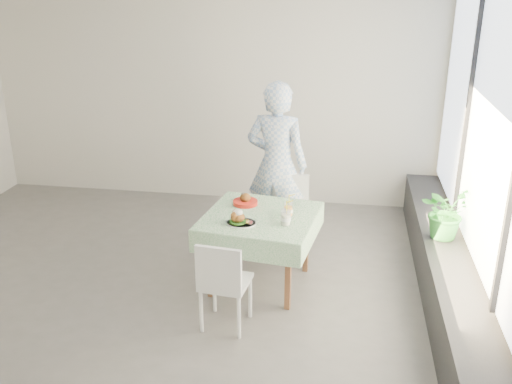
% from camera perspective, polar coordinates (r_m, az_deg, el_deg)
% --- Properties ---
extents(floor, '(6.00, 6.00, 0.00)m').
position_cam_1_polar(floor, '(5.88, -9.97, -9.05)').
color(floor, '#585553').
rests_on(floor, ground).
extents(wall_back, '(6.00, 0.02, 2.80)m').
position_cam_1_polar(wall_back, '(7.66, -4.55, 9.45)').
color(wall_back, beige).
rests_on(wall_back, ground).
extents(wall_right, '(0.02, 5.00, 2.80)m').
position_cam_1_polar(wall_right, '(5.16, 22.28, 2.34)').
color(wall_right, beige).
rests_on(wall_right, ground).
extents(window_pane, '(0.01, 4.80, 2.18)m').
position_cam_1_polar(window_pane, '(5.08, 22.33, 5.04)').
color(window_pane, '#D1E0F9').
rests_on(window_pane, ground).
extents(window_ledge, '(0.40, 4.80, 0.50)m').
position_cam_1_polar(window_ledge, '(5.56, 18.64, -8.82)').
color(window_ledge, black).
rests_on(window_ledge, ground).
extents(cafe_table, '(1.17, 1.17, 0.74)m').
position_cam_1_polar(cafe_table, '(5.60, 0.42, -4.97)').
color(cafe_table, brown).
rests_on(cafe_table, ground).
extents(chair_far, '(0.44, 0.44, 0.86)m').
position_cam_1_polar(chair_far, '(6.33, 3.37, -3.81)').
color(chair_far, white).
rests_on(chair_far, ground).
extents(chair_near, '(0.44, 0.44, 0.84)m').
position_cam_1_polar(chair_near, '(5.06, -3.07, -10.69)').
color(chair_near, white).
rests_on(chair_near, ground).
extents(diner, '(0.74, 0.54, 1.88)m').
position_cam_1_polar(diner, '(6.32, 2.09, 2.72)').
color(diner, '#87AAD9').
rests_on(diner, ground).
extents(main_dish, '(0.28, 0.28, 0.14)m').
position_cam_1_polar(main_dish, '(5.28, -1.67, -2.74)').
color(main_dish, white).
rests_on(main_dish, cafe_table).
extents(juice_cup_orange, '(0.09, 0.09, 0.26)m').
position_cam_1_polar(juice_cup_orange, '(5.46, 3.25, -1.79)').
color(juice_cup_orange, white).
rests_on(juice_cup_orange, cafe_table).
extents(juice_cup_lemonade, '(0.10, 0.10, 0.28)m').
position_cam_1_polar(juice_cup_lemonade, '(5.27, 3.00, -2.61)').
color(juice_cup_lemonade, white).
rests_on(juice_cup_lemonade, cafe_table).
extents(second_dish, '(0.25, 0.25, 0.12)m').
position_cam_1_polar(second_dish, '(5.73, -1.08, -0.91)').
color(second_dish, red).
rests_on(second_dish, cafe_table).
extents(potted_plant, '(0.64, 0.64, 0.54)m').
position_cam_1_polar(potted_plant, '(5.80, 18.45, -1.84)').
color(potted_plant, '#277326').
rests_on(potted_plant, window_ledge).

